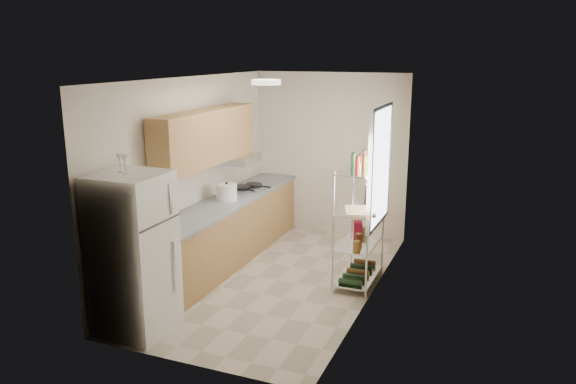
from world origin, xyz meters
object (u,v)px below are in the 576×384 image
frying_pan_large (241,188)px  refrigerator (133,254)px  cutting_board (360,211)px  espresso_machine (371,192)px  rice_cooker (227,192)px

frying_pan_large → refrigerator: bearing=-63.4°
cutting_board → espresso_machine: (0.00, 0.53, 0.12)m
refrigerator → frying_pan_large: bearing=93.0°
rice_cooker → frying_pan_large: bearing=99.2°
refrigerator → rice_cooker: 2.16m
rice_cooker → frying_pan_large: size_ratio=1.07×
rice_cooker → frying_pan_large: 0.68m
rice_cooker → refrigerator: bearing=-89.0°
refrigerator → cutting_board: 2.70m
frying_pan_large → cutting_board: 2.27m
frying_pan_large → cutting_board: size_ratio=0.59×
espresso_machine → refrigerator: bearing=-144.0°
refrigerator → cutting_board: bearing=44.5°
refrigerator → frying_pan_large: 2.82m
frying_pan_large → espresso_machine: (2.07, -0.39, 0.22)m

